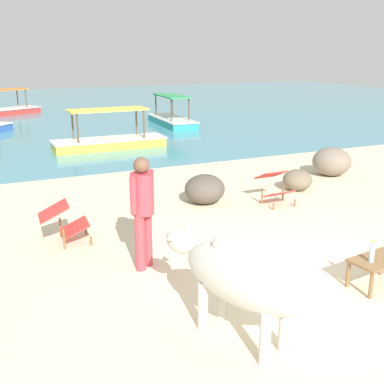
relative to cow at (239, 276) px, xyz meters
name	(u,v)px	position (x,y,z in m)	size (l,w,h in m)	color
sand_beach	(316,283)	(1.60, 0.66, -0.75)	(18.00, 14.00, 0.04)	beige
water_surface	(57,111)	(1.60, 22.66, -0.77)	(60.00, 36.00, 0.03)	teal
cow	(239,276)	(0.00, 0.00, 0.00)	(1.07, 1.98, 1.11)	beige
low_bench_table	(378,263)	(2.24, 0.25, -0.40)	(0.81, 0.53, 0.39)	brown
bottle	(372,253)	(2.08, 0.21, -0.22)	(0.07, 0.07, 0.30)	#A3C6D1
deck_chair_near	(275,185)	(3.04, 3.79, -0.35)	(0.56, 0.77, 0.68)	brown
deck_chair_far	(64,220)	(-1.23, 3.44, -0.35)	(0.80, 0.58, 0.68)	brown
person_standing	(143,205)	(-0.36, 2.04, 0.21)	(0.43, 0.34, 1.62)	#CC3D47
shore_rock_large	(205,189)	(1.74, 4.38, -0.43)	(0.85, 0.81, 0.60)	brown
shore_rock_medium	(332,162)	(5.65, 5.10, -0.38)	(0.95, 0.95, 0.71)	gray
shore_rock_small	(297,180)	(4.06, 4.37, -0.50)	(0.68, 0.66, 0.47)	#756651
boat_teal	(172,119)	(5.32, 15.00, -0.48)	(1.36, 3.73, 1.29)	teal
boat_red	(4,110)	(-1.16, 21.76, -0.48)	(3.78, 2.75, 1.29)	#C63833
boat_yellow	(109,140)	(1.49, 11.03, -0.48)	(3.68, 1.19, 1.29)	gold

